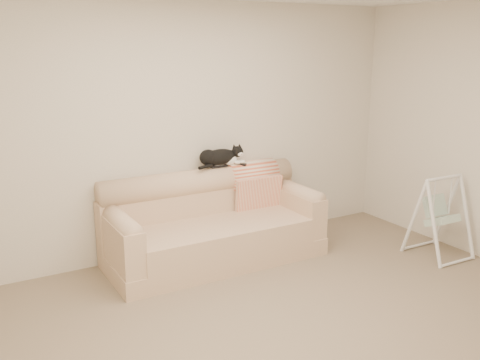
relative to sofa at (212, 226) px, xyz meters
The scene contains 8 objects.
ground_plane 1.65m from the sofa, 91.88° to the right, with size 5.00×5.00×0.00m, color #75644A.
room_shell 2.00m from the sofa, 91.88° to the right, with size 5.04×4.04×2.60m.
sofa is the anchor object (origin of this frame).
remote_a 0.65m from the sofa, 47.59° to the left, with size 0.18×0.05×0.03m.
remote_b 0.75m from the sofa, 26.71° to the left, with size 0.15×0.16×0.02m.
tuxedo_cat 0.74m from the sofa, 46.43° to the left, with size 0.57×0.23×0.23m.
throw_blanket 0.76m from the sofa, 20.12° to the left, with size 0.56×0.38×0.58m.
baby_swing 2.38m from the sofa, 27.95° to the right, with size 0.53×0.57×0.86m.
Camera 1 is at (-2.29, -3.04, 2.18)m, focal length 40.00 mm.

